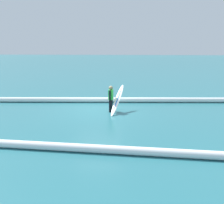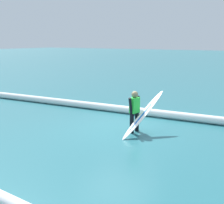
# 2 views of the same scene
# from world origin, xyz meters

# --- Properties ---
(ground_plane) EXTENTS (165.75, 165.75, 0.00)m
(ground_plane) POSITION_xyz_m (0.00, 0.00, 0.00)
(ground_plane) COLOR #266771
(surfer) EXTENTS (0.24, 0.60, 1.39)m
(surfer) POSITION_xyz_m (-0.71, 0.14, 0.78)
(surfer) COLOR black
(surfer) RESTS_ON ground_plane
(surfboard) EXTENTS (0.76, 1.92, 1.36)m
(surfboard) POSITION_xyz_m (-1.07, 0.19, 0.66)
(surfboard) COLOR white
(surfboard) RESTS_ON ground_plane
(wave_crest_foreground) EXTENTS (24.96, 2.18, 0.31)m
(wave_crest_foreground) POSITION_xyz_m (-2.97, -2.31, 0.16)
(wave_crest_foreground) COLOR white
(wave_crest_foreground) RESTS_ON ground_plane
(wave_crest_midground) EXTENTS (20.87, 1.50, 0.28)m
(wave_crest_midground) POSITION_xyz_m (1.00, 5.53, 0.14)
(wave_crest_midground) COLOR white
(wave_crest_midground) RESTS_ON ground_plane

